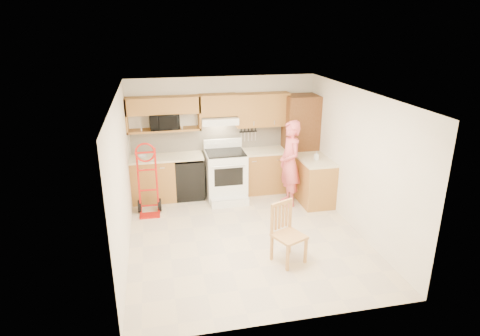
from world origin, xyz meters
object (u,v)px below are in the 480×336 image
object	(u,v)px
hand_truck	(148,183)
range	(226,172)
dining_chair	(289,234)
microwave	(164,121)
person	(290,164)

from	to	relation	value
hand_truck	range	bearing A→B (deg)	16.51
dining_chair	range	bearing A→B (deg)	77.58
microwave	range	size ratio (longest dim) A/B	0.48
person	hand_truck	xyz separation A→B (m)	(-2.81, 0.12, -0.23)
microwave	hand_truck	xyz separation A→B (m)	(-0.41, -0.83, -1.00)
person	hand_truck	distance (m)	2.82
person	dining_chair	world-z (taller)	person
microwave	person	xyz separation A→B (m)	(2.40, -0.95, -0.77)
microwave	range	world-z (taller)	microwave
dining_chair	person	bearing A→B (deg)	48.07
hand_truck	dining_chair	size ratio (longest dim) A/B	1.36
hand_truck	dining_chair	xyz separation A→B (m)	(2.12, -2.18, -0.17)
person	hand_truck	world-z (taller)	person
person	dining_chair	distance (m)	2.21
hand_truck	dining_chair	bearing A→B (deg)	-44.33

